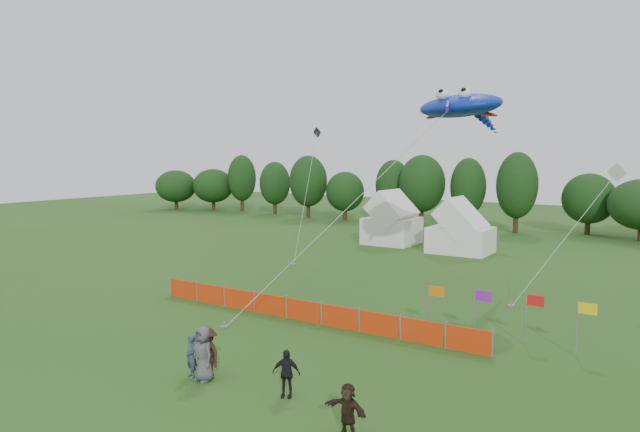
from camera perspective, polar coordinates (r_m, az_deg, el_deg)
The scene contains 15 objects.
ground at distance 21.25m, azimuth -9.14°, elevation -15.59°, with size 160.00×160.00×0.00m, color #234C16.
treeline at distance 60.78m, azimuth 21.69°, elevation 2.25°, with size 104.57×8.78×8.36m.
tent_left at distance 50.78m, azimuth 7.21°, elevation -0.62°, with size 4.30×4.30×3.79m.
tent_right at distance 47.05m, azimuth 13.90°, elevation -1.53°, with size 4.79×3.83×3.38m.
barrier_fence at distance 27.33m, azimuth -1.73°, elevation -9.44°, with size 17.90×0.06×1.00m.
flag_row at distance 25.15m, azimuth 17.84°, elevation -8.87°, with size 6.73×0.69×2.17m.
spectator_a at distance 21.18m, azimuth -12.76°, elevation -13.52°, with size 0.56×0.37×1.53m, color #333B56.
spectator_b at distance 21.03m, azimuth -11.25°, elevation -13.50°, with size 0.79×0.61×1.62m, color black.
spectator_c at distance 20.89m, azimuth -11.16°, elevation -13.32°, with size 1.19×0.68×1.84m, color black.
spectator_d at distance 19.19m, azimuth -3.40°, elevation -15.42°, with size 0.93×0.39×1.58m, color black.
spectator_e at distance 20.74m, azimuth -11.61°, elevation -13.36°, with size 0.94×0.61×1.92m, color #4D4C51.
spectator_f at distance 16.78m, azimuth 2.78°, elevation -18.81°, with size 1.41×0.45×1.52m, color black.
stingray_kite at distance 34.15m, azimuth 14.07°, elevation 10.55°, with size 9.45×20.00×11.53m.
small_kite_white at distance 33.57m, azimuth 24.88°, elevation 0.16°, with size 4.75×5.47×7.44m.
small_kite_dark at distance 44.14m, azimuth -1.18°, elevation 3.50°, with size 2.86×6.87×10.12m.
Camera 1 is at (13.29, -14.61, 7.83)m, focal length 32.00 mm.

